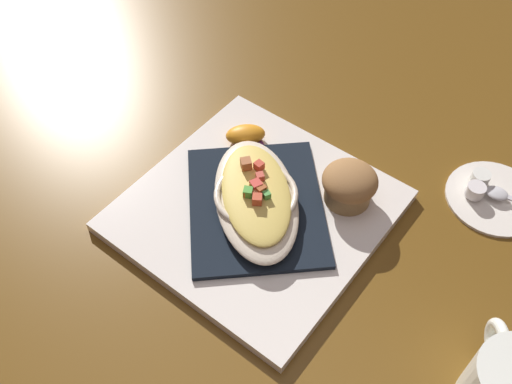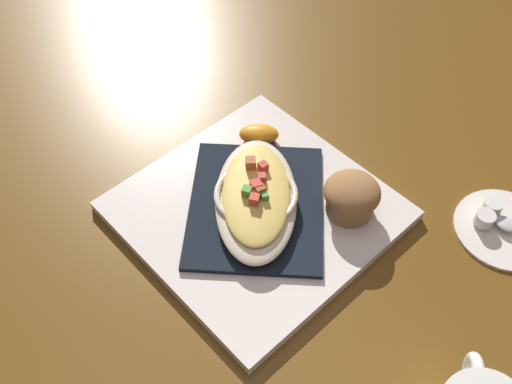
# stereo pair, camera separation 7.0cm
# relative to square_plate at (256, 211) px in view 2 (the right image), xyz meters

# --- Properties ---
(ground_plane) EXTENTS (2.60, 2.60, 0.00)m
(ground_plane) POSITION_rel_square_plate_xyz_m (0.00, 0.00, -0.01)
(ground_plane) COLOR brown
(square_plate) EXTENTS (0.33, 0.33, 0.01)m
(square_plate) POSITION_rel_square_plate_xyz_m (0.00, 0.00, 0.00)
(square_plate) COLOR white
(square_plate) RESTS_ON ground_plane
(folded_napkin) EXTENTS (0.25, 0.26, 0.01)m
(folded_napkin) POSITION_rel_square_plate_xyz_m (0.00, 0.00, 0.01)
(folded_napkin) COLOR black
(folded_napkin) RESTS_ON square_plate
(gratin_dish) EXTENTS (0.20, 0.22, 0.04)m
(gratin_dish) POSITION_rel_square_plate_xyz_m (-0.00, -0.00, 0.03)
(gratin_dish) COLOR beige
(gratin_dish) RESTS_ON folded_napkin
(muffin) EXTENTS (0.07, 0.07, 0.05)m
(muffin) POSITION_rel_square_plate_xyz_m (-0.09, 0.07, 0.03)
(muffin) COLOR olive
(muffin) RESTS_ON square_plate
(orange_garnish) EXTENTS (0.06, 0.06, 0.02)m
(orange_garnish) POSITION_rel_square_plate_xyz_m (-0.07, -0.09, 0.02)
(orange_garnish) COLOR #5B2763
(orange_garnish) RESTS_ON square_plate
(creamer_saucer) EXTENTS (0.12, 0.12, 0.01)m
(creamer_saucer) POSITION_rel_square_plate_xyz_m (-0.24, 0.20, -0.00)
(creamer_saucer) COLOR white
(creamer_saucer) RESTS_ON ground_plane
(creamer_cup_0) EXTENTS (0.02, 0.02, 0.02)m
(creamer_cup_0) POSITION_rel_square_plate_xyz_m (-0.24, 0.17, 0.01)
(creamer_cup_0) COLOR white
(creamer_cup_0) RESTS_ON creamer_saucer
(creamer_cup_1) EXTENTS (0.02, 0.02, 0.02)m
(creamer_cup_1) POSITION_rel_square_plate_xyz_m (-0.22, 0.18, 0.01)
(creamer_cup_1) COLOR silver
(creamer_cup_1) RESTS_ON creamer_saucer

